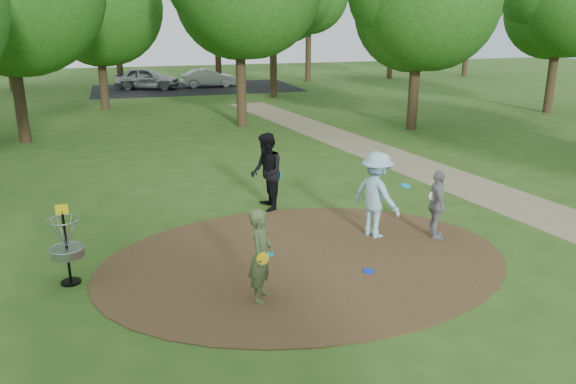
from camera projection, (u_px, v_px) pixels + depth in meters
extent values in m
plane|color=#2D5119|center=(305.00, 260.00, 11.42)|extent=(100.00, 100.00, 0.00)
cylinder|color=#47301C|center=(305.00, 260.00, 11.42)|extent=(8.40, 8.40, 0.02)
cube|color=#8C7A5B|center=(511.00, 202.00, 15.05)|extent=(7.55, 39.89, 0.01)
cube|color=black|center=(196.00, 88.00, 39.38)|extent=(14.00, 8.00, 0.01)
imported|color=#52663B|center=(261.00, 255.00, 9.60)|extent=(0.65, 0.73, 1.67)
cylinder|color=yellow|center=(263.00, 258.00, 9.36)|extent=(0.22, 0.06, 0.22)
imported|color=#9AD0E5|center=(376.00, 195.00, 12.40)|extent=(1.16, 1.44, 1.95)
cylinder|color=#0C99CD|center=(406.00, 186.00, 12.51)|extent=(0.28, 0.28, 0.08)
imported|color=black|center=(266.00, 172.00, 14.17)|extent=(0.80, 1.00, 1.99)
cylinder|color=#0B7DC8|center=(278.00, 175.00, 14.34)|extent=(0.23, 0.12, 0.22)
imported|color=gray|center=(437.00, 205.00, 12.36)|extent=(0.63, 0.99, 1.56)
cylinder|color=white|center=(434.00, 196.00, 12.26)|extent=(0.23, 0.10, 0.22)
cylinder|color=#1688B4|center=(269.00, 254.00, 11.64)|extent=(0.22, 0.22, 0.02)
cylinder|color=#0D2DE7|center=(369.00, 271.00, 10.86)|extent=(0.22, 0.22, 0.02)
imported|color=#A5A9AD|center=(147.00, 78.00, 38.60)|extent=(4.66, 3.11, 1.47)
imported|color=#9FA1A6|center=(209.00, 78.00, 39.80)|extent=(3.89, 1.45, 1.27)
cylinder|color=black|center=(67.00, 249.00, 10.24)|extent=(0.05, 0.05, 1.35)
cylinder|color=black|center=(71.00, 282.00, 10.44)|extent=(0.36, 0.36, 0.04)
cylinder|color=gray|center=(67.00, 252.00, 10.26)|extent=(0.60, 0.60, 0.16)
torus|color=gray|center=(67.00, 248.00, 10.23)|extent=(0.63, 0.63, 0.03)
torus|color=gray|center=(63.00, 220.00, 10.07)|extent=(0.58, 0.58, 0.02)
cube|color=yellow|center=(62.00, 209.00, 10.01)|extent=(0.22, 0.02, 0.18)
cylinder|color=#332316|center=(19.00, 94.00, 21.70)|extent=(0.44, 0.44, 3.80)
cylinder|color=#332316|center=(241.00, 79.00, 25.06)|extent=(0.44, 0.44, 4.18)
cylinder|color=#332316|center=(414.00, 88.00, 24.35)|extent=(0.44, 0.44, 3.61)
sphere|color=#204E14|center=(419.00, 7.00, 23.35)|extent=(5.66, 5.66, 5.66)
cylinder|color=#332316|center=(103.00, 77.00, 29.90)|extent=(0.44, 0.44, 3.42)
sphere|color=#204E14|center=(97.00, 11.00, 28.91)|extent=(5.93, 5.93, 5.93)
cylinder|color=#332316|center=(273.00, 61.00, 34.36)|extent=(0.44, 0.44, 4.37)
cylinder|color=#332316|center=(552.00, 76.00, 28.65)|extent=(0.44, 0.44, 3.80)
sphere|color=#204E14|center=(561.00, 6.00, 27.65)|extent=(5.35, 5.35, 5.35)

